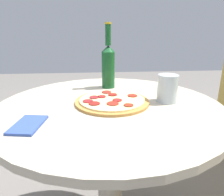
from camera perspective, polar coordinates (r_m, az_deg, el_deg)
table at (r=0.91m, az=-0.62°, el=-12.73°), size 0.86×0.86×0.71m
pizza at (r=0.84m, az=-0.04°, el=-0.78°), size 0.28×0.28×0.02m
beer_bottle at (r=1.03m, az=-0.99°, el=8.80°), size 0.06×0.06×0.30m
drinking_glass at (r=0.87m, az=14.30°, el=2.45°), size 0.08×0.08×0.11m
napkin at (r=0.70m, az=-21.08°, el=-6.54°), size 0.14×0.10×0.01m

